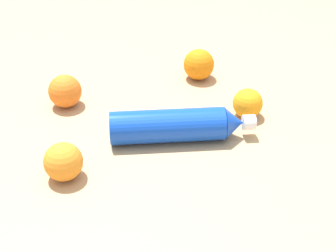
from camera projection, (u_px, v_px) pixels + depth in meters
name	position (u px, v px, depth m)	size (l,w,h in m)	color
ground_plane	(174.00, 133.00, 1.08)	(2.40, 2.40, 0.00)	tan
water_bottle	(179.00, 126.00, 1.04)	(0.23, 0.29, 0.07)	blue
orange_0	(63.00, 162.00, 0.93)	(0.08, 0.08, 0.08)	orange
orange_1	(65.00, 91.00, 1.16)	(0.08, 0.08, 0.08)	orange
orange_2	(199.00, 65.00, 1.28)	(0.08, 0.08, 0.08)	orange
orange_3	(248.00, 103.00, 1.12)	(0.07, 0.07, 0.07)	orange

